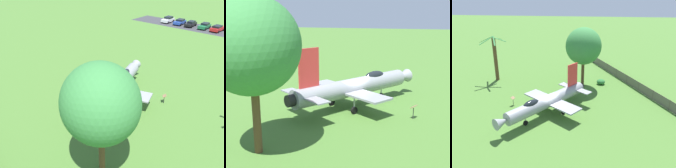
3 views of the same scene
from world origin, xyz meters
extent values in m
plane|color=#47722D|center=(0.00, 0.00, 0.00)|extent=(200.00, 200.00, 0.00)
cube|color=#38383D|center=(28.88, 27.82, 0.00)|extent=(26.23, 34.48, 0.00)
cylinder|color=gray|center=(0.00, 0.00, 1.76)|extent=(8.51, 10.45, 1.51)
cone|color=gray|center=(4.02, 5.24, 1.76)|extent=(1.99, 2.05, 1.29)
cylinder|color=black|center=(-3.81, -4.96, 1.76)|extent=(1.09, 1.03, 0.91)
ellipsoid|color=black|center=(1.61, 2.10, 2.41)|extent=(2.05, 2.29, 0.84)
cube|color=red|center=(-2.78, -3.62, 4.01)|extent=(1.21, 1.51, 2.98)
cube|color=gray|center=(-2.30, 1.01, 1.58)|extent=(3.93, 3.68, 0.16)
cube|color=gray|center=(1.57, -1.96, 1.58)|extent=(3.93, 3.68, 0.16)
cube|color=gray|center=(-4.38, -2.99, 1.92)|extent=(2.10, 1.97, 0.10)
cube|color=gray|center=(-1.75, -5.01, 1.92)|extent=(2.10, 1.97, 0.10)
cylinder|color=#A5A8AD|center=(2.19, 2.86, 0.96)|extent=(0.12, 0.12, 1.31)
cylinder|color=black|center=(2.19, 2.86, 0.30)|extent=(0.51, 0.59, 0.60)
cylinder|color=#A5A8AD|center=(-1.89, -0.07, 0.96)|extent=(0.12, 0.12, 1.31)
cylinder|color=black|center=(-1.89, -0.07, 0.30)|extent=(0.51, 0.59, 0.60)
cylinder|color=#A5A8AD|center=(0.42, -1.84, 0.96)|extent=(0.12, 0.12, 1.31)
cylinder|color=black|center=(0.42, -1.84, 0.30)|extent=(0.51, 0.59, 0.60)
cylinder|color=brown|center=(-4.02, -9.89, 2.44)|extent=(0.48, 0.48, 4.89)
ellipsoid|color=#387F3D|center=(-4.02, -9.89, 6.39)|extent=(5.46, 5.96, 5.60)
cylinder|color=#333333|center=(5.08, -2.07, 0.45)|extent=(0.06, 0.06, 0.90)
cube|color=olive|center=(5.08, -2.07, 1.02)|extent=(0.59, 0.70, 0.25)
cube|color=red|center=(31.55, 23.71, 0.64)|extent=(4.89, 3.88, 0.64)
cube|color=black|center=(31.23, 23.53, 1.20)|extent=(2.84, 2.54, 0.46)
cylinder|color=black|center=(32.39, 25.27, 0.32)|extent=(0.67, 0.51, 0.64)
cylinder|color=black|center=(33.31, 23.65, 0.32)|extent=(0.67, 0.51, 0.64)
cylinder|color=black|center=(29.78, 23.78, 0.32)|extent=(0.67, 0.51, 0.64)
cylinder|color=black|center=(30.70, 22.16, 0.32)|extent=(0.67, 0.51, 0.64)
cube|color=#1E6B3D|center=(29.80, 26.41, 0.64)|extent=(4.34, 3.67, 0.64)
cube|color=black|center=(30.07, 26.59, 1.19)|extent=(2.57, 2.38, 0.47)
cylinder|color=black|center=(29.16, 24.95, 0.32)|extent=(0.66, 0.53, 0.64)
cylinder|color=black|center=(28.20, 26.42, 0.32)|extent=(0.66, 0.53, 0.64)
cylinder|color=black|center=(31.40, 26.40, 0.32)|extent=(0.66, 0.53, 0.64)
cylinder|color=black|center=(30.44, 27.87, 0.32)|extent=(0.66, 0.53, 0.64)
cube|color=black|center=(27.85, 29.42, 0.60)|extent=(4.38, 3.83, 0.56)
cube|color=black|center=(28.12, 29.61, 1.11)|extent=(2.60, 2.43, 0.46)
cylinder|color=black|center=(27.23, 27.92, 0.32)|extent=(0.65, 0.55, 0.64)
cylinder|color=black|center=(26.23, 29.30, 0.32)|extent=(0.65, 0.55, 0.64)
cylinder|color=black|center=(29.46, 29.54, 0.32)|extent=(0.65, 0.55, 0.64)
cylinder|color=black|center=(28.47, 30.92, 0.32)|extent=(0.65, 0.55, 0.64)
cube|color=#23429E|center=(26.19, 31.98, 0.62)|extent=(4.50, 4.03, 0.59)
cube|color=black|center=(26.46, 32.18, 1.14)|extent=(2.71, 2.59, 0.45)
cylinder|color=black|center=(25.65, 30.39, 0.32)|extent=(0.65, 0.56, 0.64)
cylinder|color=black|center=(24.51, 31.94, 0.32)|extent=(0.65, 0.56, 0.64)
cylinder|color=black|center=(27.87, 32.02, 0.32)|extent=(0.65, 0.56, 0.64)
cylinder|color=black|center=(26.72, 33.57, 0.32)|extent=(0.65, 0.56, 0.64)
cube|color=silver|center=(24.27, 34.94, 0.66)|extent=(4.61, 3.98, 0.69)
cube|color=black|center=(24.55, 35.13, 1.28)|extent=(2.74, 2.58, 0.55)
cylinder|color=black|center=(23.64, 33.36, 0.32)|extent=(0.65, 0.54, 0.64)
cylinder|color=black|center=(22.57, 34.95, 0.32)|extent=(0.65, 0.54, 0.64)
cylinder|color=black|center=(25.97, 34.94, 0.32)|extent=(0.65, 0.54, 0.64)
cylinder|color=black|center=(24.90, 36.52, 0.32)|extent=(0.65, 0.54, 0.64)
camera|label=1|loc=(-6.57, -22.59, 14.68)|focal=37.00mm
camera|label=2|loc=(4.38, -25.90, 8.51)|focal=50.71mm
camera|label=3|loc=(-4.49, 26.44, 15.07)|focal=38.98mm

